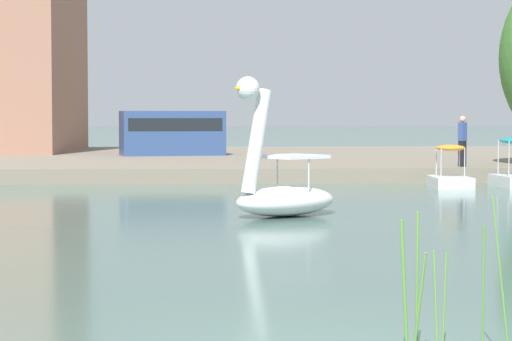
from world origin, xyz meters
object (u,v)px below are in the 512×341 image
swan_boat (282,188)px  parked_van (172,131)px  pedal_boat_orange (450,176)px  person_on_path (462,140)px

swan_boat → parked_van: 23.79m
pedal_boat_orange → parked_van: parked_van is taller
swan_boat → person_on_path: 14.47m
parked_van → pedal_boat_orange: bearing=-57.6°
person_on_path → parked_van: 15.18m
person_on_path → parked_van: bearing=132.6°
parked_van → person_on_path: bearing=-47.4°
parked_van → swan_boat: bearing=-83.0°
pedal_boat_orange → person_on_path: bearing=69.1°
swan_boat → parked_van: size_ratio=0.65×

